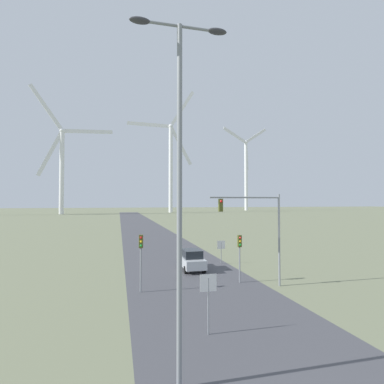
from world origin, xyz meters
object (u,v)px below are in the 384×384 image
object	(u,v)px
traffic_light_post_near_left	(141,250)
traffic_light_post_near_right	(240,248)
car_approaching	(192,260)
stop_sign_far	(221,248)
traffic_light_mast_overhead	(257,220)
wind_turbine_left	(62,160)
stop_sign_near	(208,292)
wind_turbine_right	(246,168)
streetlamp	(179,162)
wind_turbine_center	(171,158)

from	to	relation	value
traffic_light_post_near_left	traffic_light_post_near_right	bearing A→B (deg)	4.86
traffic_light_post_near_right	car_approaching	world-z (taller)	traffic_light_post_near_right
stop_sign_far	traffic_light_mast_overhead	world-z (taller)	traffic_light_mast_overhead
traffic_light_mast_overhead	wind_turbine_left	bearing A→B (deg)	105.09
stop_sign_near	traffic_light_mast_overhead	bearing A→B (deg)	48.87
traffic_light_post_near_left	wind_turbine_right	size ratio (longest dim) A/B	0.07
traffic_light_mast_overhead	wind_turbine_right	bearing A→B (deg)	66.15
streetlamp	wind_turbine_right	world-z (taller)	wind_turbine_right
traffic_light_mast_overhead	wind_turbine_center	xyz separation A→B (m)	(18.70, 145.99, 25.76)
car_approaching	traffic_light_post_near_right	bearing A→B (deg)	-62.93
stop_sign_far	traffic_light_post_near_right	size ratio (longest dim) A/B	0.64
stop_sign_near	wind_turbine_center	distance (m)	156.94
traffic_light_post_near_left	car_approaching	size ratio (longest dim) A/B	0.95
traffic_light_post_near_left	traffic_light_mast_overhead	xyz separation A→B (m)	(8.17, -0.88, 1.96)
wind_turbine_right	car_approaching	bearing A→B (deg)	-115.60
traffic_light_post_near_right	wind_turbine_left	size ratio (longest dim) A/B	0.06
wind_turbine_center	traffic_light_mast_overhead	bearing A→B (deg)	-97.30
traffic_light_post_near_right	wind_turbine_center	bearing A→B (deg)	82.36
stop_sign_near	wind_turbine_center	size ratio (longest dim) A/B	0.04
stop_sign_near	traffic_light_post_near_right	bearing A→B (deg)	58.20
stop_sign_near	stop_sign_far	size ratio (longest dim) A/B	1.22
traffic_light_mast_overhead	wind_turbine_right	xyz separation A→B (m)	(75.92, 171.70, 24.19)
wind_turbine_left	wind_turbine_right	xyz separation A→B (m)	(112.52, 35.95, 2.69)
traffic_light_mast_overhead	car_approaching	size ratio (longest dim) A/B	1.63
stop_sign_far	wind_turbine_left	size ratio (longest dim) A/B	0.04
traffic_light_post_near_right	traffic_light_post_near_left	bearing A→B (deg)	-175.14
car_approaching	traffic_light_mast_overhead	bearing A→B (deg)	-63.64
traffic_light_post_near_left	traffic_light_mast_overhead	world-z (taller)	traffic_light_mast_overhead
wind_turbine_left	wind_turbine_center	bearing A→B (deg)	10.49
traffic_light_post_near_right	wind_turbine_right	size ratio (longest dim) A/B	0.06
streetlamp	traffic_light_post_near_left	size ratio (longest dim) A/B	3.15
stop_sign_near	stop_sign_far	world-z (taller)	stop_sign_near
traffic_light_post_near_right	stop_sign_far	bearing A→B (deg)	82.41
traffic_light_post_near_left	wind_turbine_center	bearing A→B (deg)	79.51
traffic_light_post_near_left	wind_turbine_left	bearing A→B (deg)	101.90
traffic_light_mast_overhead	stop_sign_near	bearing A→B (deg)	-131.13
streetlamp	car_approaching	bearing A→B (deg)	74.89
traffic_light_post_near_left	wind_turbine_left	size ratio (longest dim) A/B	0.06
traffic_light_post_near_right	wind_turbine_left	bearing A→B (deg)	104.98
streetlamp	wind_turbine_left	bearing A→B (deg)	101.22
streetlamp	wind_turbine_right	distance (m)	201.18
streetlamp	traffic_light_post_near_right	size ratio (longest dim) A/B	3.42
streetlamp	car_approaching	size ratio (longest dim) A/B	2.98
stop_sign_near	traffic_light_post_near_left	xyz separation A→B (m)	(-2.59, 7.28, 0.91)
stop_sign_far	wind_turbine_left	distance (m)	134.91
streetlamp	wind_turbine_left	size ratio (longest dim) A/B	0.20
traffic_light_post_near_left	wind_turbine_right	world-z (taller)	wind_turbine_right
traffic_light_mast_overhead	wind_turbine_left	xyz separation A→B (m)	(-36.60, 135.75, 21.50)
wind_turbine_right	traffic_light_post_near_right	bearing A→B (deg)	-114.23
traffic_light_mast_overhead	wind_turbine_right	distance (m)	189.29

